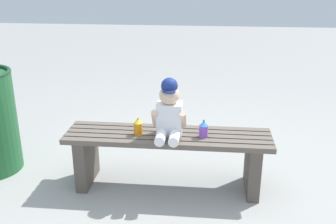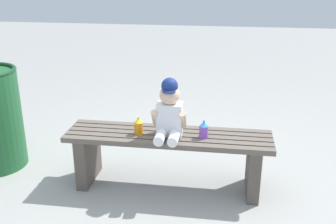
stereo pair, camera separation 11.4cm
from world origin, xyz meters
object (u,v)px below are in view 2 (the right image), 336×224
Objects in this scene: child_figure at (169,112)px; sippy_cup_right at (204,130)px; sippy_cup_left at (139,126)px; park_bench at (168,152)px.

child_figure is 0.26m from sippy_cup_right.
child_figure is 3.26× the size of sippy_cup_right.
sippy_cup_left is 0.45m from sippy_cup_right.
sippy_cup_right reaches higher than park_bench.
sippy_cup_right is at bearing -5.89° from park_bench.
child_figure is at bearing -2.11° from sippy_cup_left.
park_bench is 11.46× the size of sippy_cup_right.
sippy_cup_left reaches higher than park_bench.
park_bench is at bearing 174.11° from sippy_cup_right.
sippy_cup_right is (0.45, 0.00, 0.00)m from sippy_cup_left.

